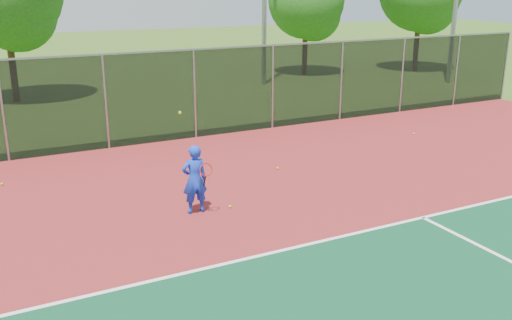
{
  "coord_description": "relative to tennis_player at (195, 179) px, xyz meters",
  "views": [
    {
      "loc": [
        -6.8,
        -5.93,
        5.11
      ],
      "look_at": [
        -1.23,
        5.0,
        1.3
      ],
      "focal_mm": 40.0,
      "sensor_mm": 36.0,
      "label": 1
    }
  ],
  "objects": [
    {
      "name": "ground",
      "position": [
        2.47,
        -5.66,
        -0.83
      ],
      "size": [
        120.0,
        120.0,
        0.0
      ],
      "primitive_type": "plane",
      "color": "#335618",
      "rests_on": "ground"
    },
    {
      "name": "practice_ball_0",
      "position": [
        -3.88,
        4.05,
        -0.78
      ],
      "size": [
        0.07,
        0.07,
        0.07
      ],
      "primitive_type": "sphere",
      "color": "#B5CE18",
      "rests_on": "court_apron"
    },
    {
      "name": "tree_back_mid",
      "position": [
        13.47,
        16.84,
        3.16
      ],
      "size": [
        4.33,
        4.33,
        6.36
      ],
      "color": "#382214",
      "rests_on": "ground"
    },
    {
      "name": "practice_ball_4",
      "position": [
        3.25,
        1.93,
        -0.78
      ],
      "size": [
        0.07,
        0.07,
        0.07
      ],
      "primitive_type": "sphere",
      "color": "#B5CE18",
      "rests_on": "court_apron"
    },
    {
      "name": "tennis_player",
      "position": [
        0.0,
        0.0,
        0.0
      ],
      "size": [
        0.6,
        0.61,
        2.41
      ],
      "color": "blue",
      "rests_on": "court_apron"
    },
    {
      "name": "fence_back",
      "position": [
        2.47,
        6.34,
        0.73
      ],
      "size": [
        30.0,
        0.06,
        3.03
      ],
      "color": "black",
      "rests_on": "court_apron"
    },
    {
      "name": "practice_ball_1",
      "position": [
        9.42,
        3.17,
        -0.78
      ],
      "size": [
        0.07,
        0.07,
        0.07
      ],
      "primitive_type": "sphere",
      "color": "#B5CE18",
      "rests_on": "court_apron"
    },
    {
      "name": "practice_ball_5",
      "position": [
        0.82,
        -0.12,
        -0.78
      ],
      "size": [
        0.07,
        0.07,
        0.07
      ],
      "primitive_type": "sphere",
      "color": "#B5CE18",
      "rests_on": "court_apron"
    },
    {
      "name": "court_apron",
      "position": [
        2.47,
        -3.66,
        -0.82
      ],
      "size": [
        30.0,
        20.0,
        0.02
      ],
      "primitive_type": "cube",
      "color": "maroon",
      "rests_on": "ground"
    }
  ]
}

